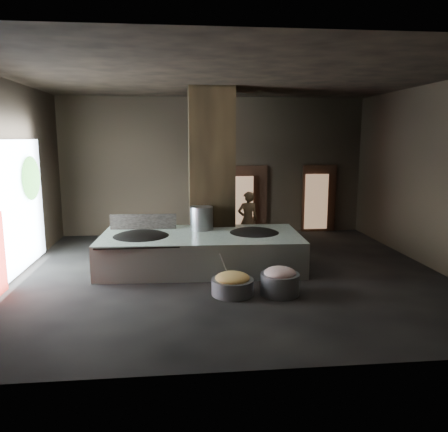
{
  "coord_description": "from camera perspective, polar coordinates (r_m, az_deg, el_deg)",
  "views": [
    {
      "loc": [
        -1.18,
        -10.01,
        3.18
      ],
      "look_at": [
        -0.06,
        0.74,
        1.25
      ],
      "focal_mm": 35.0,
      "sensor_mm": 36.0,
      "label": 1
    }
  ],
  "objects": [
    {
      "name": "pillar",
      "position": [
        11.98,
        -1.7,
        5.66
      ],
      "size": [
        1.2,
        1.2,
        4.5
      ],
      "primitive_type": "cube",
      "color": "black",
      "rests_on": "ground"
    },
    {
      "name": "doorway_far_glow",
      "position": [
        15.19,
        11.96,
        1.84
      ],
      "size": [
        0.8,
        0.04,
        1.88
      ],
      "primitive_type": "cube",
      "color": "#8C6647",
      "rests_on": "ground"
    },
    {
      "name": "veg_fill",
      "position": [
        9.06,
        1.13,
        -8.08
      ],
      "size": [
        0.72,
        0.72,
        0.22
      ],
      "primitive_type": "ellipsoid",
      "color": "#A8B256",
      "rests_on": "veg_basin"
    },
    {
      "name": "veg_basin",
      "position": [
        9.12,
        1.12,
        -9.21
      ],
      "size": [
        1.12,
        1.12,
        0.32
      ],
      "primitive_type": "cylinder",
      "rotation": [
        0.0,
        0.0,
        -0.35
      ],
      "color": "slate",
      "rests_on": "ground"
    },
    {
      "name": "floor",
      "position": [
        10.58,
        0.77,
        -7.65
      ],
      "size": [
        10.0,
        9.0,
        0.1
      ],
      "primitive_type": "cube",
      "color": "black",
      "rests_on": "ground"
    },
    {
      "name": "hearth_platform",
      "position": [
        10.89,
        -3.04,
        -4.55
      ],
      "size": [
        4.98,
        2.54,
        0.85
      ],
      "primitive_type": "cube",
      "rotation": [
        0.0,
        0.0,
        -0.04
      ],
      "color": "silver",
      "rests_on": "ground"
    },
    {
      "name": "left_wall",
      "position": [
        10.77,
        -27.02,
        4.07
      ],
      "size": [
        0.1,
        9.0,
        4.5
      ],
      "primitive_type": "cube",
      "color": "black",
      "rests_on": "ground"
    },
    {
      "name": "wok_left",
      "position": [
        10.79,
        -10.76,
        -3.07
      ],
      "size": [
        1.54,
        1.54,
        0.42
      ],
      "primitive_type": "ellipsoid",
      "color": "black",
      "rests_on": "hearth_platform"
    },
    {
      "name": "stock_pot",
      "position": [
        11.27,
        -2.96,
        -0.37
      ],
      "size": [
        0.59,
        0.59,
        0.64
      ],
      "primitive_type": "cylinder",
      "color": "gray",
      "rests_on": "hearth_platform"
    },
    {
      "name": "left_opening",
      "position": [
        11.0,
        -25.9,
        0.84
      ],
      "size": [
        0.04,
        4.2,
        3.1
      ],
      "primitive_type": "cube",
      "color": "white",
      "rests_on": "ground"
    },
    {
      "name": "splash_guard",
      "position": [
        11.51,
        -10.48,
        -0.81
      ],
      "size": [
        1.7,
        0.14,
        0.42
      ],
      "primitive_type": "cube",
      "rotation": [
        0.0,
        0.0,
        -0.04
      ],
      "color": "black",
      "rests_on": "hearth_platform"
    },
    {
      "name": "wok_left_rim",
      "position": [
        10.77,
        -10.78,
        -2.71
      ],
      "size": [
        1.57,
        1.57,
        0.05
      ],
      "primitive_type": "cylinder",
      "color": "black",
      "rests_on": "hearth_platform"
    },
    {
      "name": "cook",
      "position": [
        12.77,
        3.12,
        -0.49
      ],
      "size": [
        0.65,
        0.46,
        1.66
      ],
      "primitive_type": "imported",
      "rotation": [
        0.0,
        0.0,
        3.27
      ],
      "color": "#9C784F",
      "rests_on": "ground"
    },
    {
      "name": "doorway_near",
      "position": [
        14.8,
        3.39,
        2.02
      ],
      "size": [
        1.18,
        0.08,
        2.38
      ],
      "primitive_type": "cube",
      "color": "black",
      "rests_on": "ground"
    },
    {
      "name": "front_wall",
      "position": [
        5.66,
        6.2,
        0.63
      ],
      "size": [
        10.0,
        0.1,
        4.5
      ],
      "primitive_type": "cube",
      "color": "black",
      "rests_on": "ground"
    },
    {
      "name": "wok_right",
      "position": [
        11.01,
        3.98,
        -2.66
      ],
      "size": [
        1.43,
        1.43,
        0.4
      ],
      "primitive_type": "ellipsoid",
      "color": "black",
      "rests_on": "hearth_platform"
    },
    {
      "name": "tree_silhouette",
      "position": [
        11.93,
        -23.89,
        4.55
      ],
      "size": [
        0.28,
        1.1,
        1.1
      ],
      "primitive_type": "ellipsoid",
      "color": "#194714",
      "rests_on": "left_opening"
    },
    {
      "name": "doorway_far",
      "position": [
        15.37,
        12.26,
        2.11
      ],
      "size": [
        1.18,
        0.08,
        2.38
      ],
      "primitive_type": "cube",
      "color": "black",
      "rests_on": "ground"
    },
    {
      "name": "doorway_near_glow",
      "position": [
        14.59,
        2.36,
        1.72
      ],
      "size": [
        0.76,
        0.04,
        1.79
      ],
      "primitive_type": "cube",
      "color": "#8C6647",
      "rests_on": "ground"
    },
    {
      "name": "meat_fill",
      "position": [
        9.1,
        7.34,
        -7.41
      ],
      "size": [
        0.66,
        0.66,
        0.25
      ],
      "primitive_type": "ellipsoid",
      "color": "tan",
      "rests_on": "meat_basin"
    },
    {
      "name": "ladle",
      "position": [
        9.12,
        0.07,
        -6.63
      ],
      "size": [
        0.26,
        0.26,
        0.62
      ],
      "primitive_type": "cylinder",
      "rotation": [
        0.49,
        0.0,
        -0.79
      ],
      "color": "gray",
      "rests_on": "veg_basin"
    },
    {
      "name": "right_wall",
      "position": [
        11.83,
        25.98,
        4.59
      ],
      "size": [
        0.1,
        9.0,
        4.5
      ],
      "primitive_type": "cube",
      "color": "black",
      "rests_on": "ground"
    },
    {
      "name": "back_wall",
      "position": [
        14.64,
        -1.29,
        6.47
      ],
      "size": [
        10.0,
        0.1,
        4.5
      ],
      "primitive_type": "cube",
      "color": "black",
      "rests_on": "ground"
    },
    {
      "name": "wok_right_rim",
      "position": [
        10.99,
        3.98,
        -2.3
      ],
      "size": [
        1.46,
        1.46,
        0.05
      ],
      "primitive_type": "cylinder",
      "color": "black",
      "rests_on": "hearth_platform"
    },
    {
      "name": "platform_cap",
      "position": [
        10.8,
        -3.06,
        -2.55
      ],
      "size": [
        4.78,
        2.29,
        0.03
      ],
      "primitive_type": "cube",
      "color": "black",
      "rests_on": "hearth_platform"
    },
    {
      "name": "meat_basin",
      "position": [
        9.18,
        7.3,
        -8.79
      ],
      "size": [
        0.89,
        0.89,
        0.44
      ],
      "primitive_type": "cylinder",
      "rotation": [
        0.0,
        0.0,
        0.12
      ],
      "color": "slate",
      "rests_on": "ground"
    },
    {
      "name": "ceiling",
      "position": [
        10.17,
        0.84,
        17.86
      ],
      "size": [
        10.0,
        9.0,
        0.1
      ],
      "primitive_type": "cube",
      "color": "black",
      "rests_on": "back_wall"
    }
  ]
}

